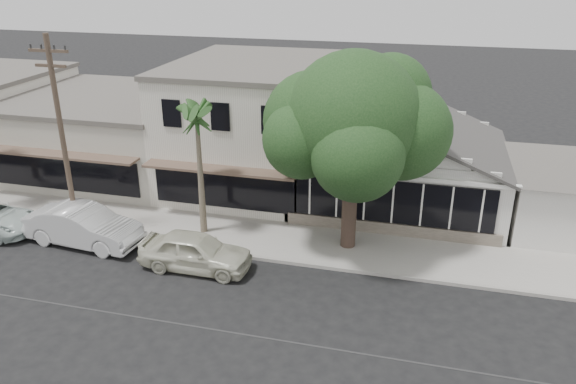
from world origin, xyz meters
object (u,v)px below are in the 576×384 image
(car_1, at_px, (84,226))
(shade_tree, at_px, (353,122))
(car_0, at_px, (195,251))
(utility_pole, at_px, (62,134))

(car_1, height_order, shade_tree, shade_tree)
(car_0, distance_m, car_1, 5.66)
(utility_pole, distance_m, shade_tree, 12.40)
(utility_pole, relative_size, shade_tree, 1.05)
(car_0, bearing_deg, utility_pole, 77.32)
(utility_pole, bearing_deg, car_1, -39.37)
(car_1, distance_m, shade_tree, 12.56)
(car_0, bearing_deg, shade_tree, -58.05)
(car_1, bearing_deg, car_0, -92.60)
(utility_pole, height_order, car_0, utility_pole)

